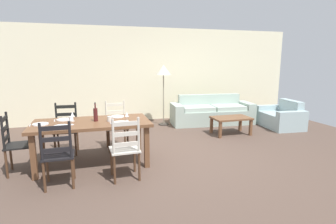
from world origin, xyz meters
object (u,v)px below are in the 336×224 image
(dining_chair_near_right, at_px, (125,149))
(coffee_table, at_px, (231,120))
(couch, at_px, (211,113))
(wine_bottle, at_px, (96,114))
(coffee_cup_primary, at_px, (109,119))
(dining_chair_far_right, at_px, (117,125))
(dining_chair_near_left, at_px, (58,155))
(dining_chair_head_west, at_px, (15,144))
(standing_lamp, at_px, (163,74))
(armchair_upholstered, at_px, (282,118))
(wine_glass_near_left, at_px, (71,118))
(coffee_cup_secondary, at_px, (71,119))
(wine_glass_near_right, at_px, (127,115))
(dining_chair_far_left, at_px, (66,128))
(dining_table, at_px, (92,127))
(wine_glass_far_left, at_px, (72,115))

(dining_chair_near_right, distance_m, coffee_table, 3.31)
(couch, bearing_deg, wine_bottle, -144.85)
(coffee_cup_primary, bearing_deg, dining_chair_far_right, 77.17)
(dining_chair_near_left, relative_size, dining_chair_head_west, 1.00)
(dining_chair_near_right, bearing_deg, standing_lamp, 65.35)
(coffee_cup_primary, height_order, armchair_upholstered, coffee_cup_primary)
(coffee_table, bearing_deg, wine_glass_near_left, -160.97)
(wine_glass_near_left, bearing_deg, coffee_cup_secondary, 95.25)
(wine_glass_near_left, distance_m, coffee_cup_primary, 0.60)
(coffee_table, bearing_deg, wine_glass_near_right, -155.99)
(coffee_cup_secondary, relative_size, armchair_upholstered, 0.07)
(dining_chair_far_left, height_order, coffee_table, dining_chair_far_left)
(wine_bottle, xyz_separation_m, wine_glass_near_left, (-0.37, -0.17, -0.01))
(coffee_cup_secondary, height_order, armchair_upholstered, coffee_cup_secondary)
(wine_bottle, bearing_deg, wine_glass_near_left, -155.42)
(dining_chair_head_west, height_order, standing_lamp, standing_lamp)
(coffee_cup_primary, height_order, coffee_cup_secondary, same)
(coffee_cup_secondary, bearing_deg, dining_chair_far_left, 102.38)
(dining_table, distance_m, dining_chair_far_left, 0.92)
(dining_chair_head_west, bearing_deg, wine_glass_far_left, 10.44)
(dining_chair_head_west, height_order, coffee_cup_secondary, dining_chair_head_west)
(dining_chair_head_west, relative_size, coffee_table, 1.07)
(dining_chair_near_right, height_order, coffee_table, dining_chair_near_right)
(coffee_cup_secondary, height_order, couch, coffee_cup_secondary)
(coffee_table, xyz_separation_m, armchair_upholstered, (1.67, 0.24, -0.11))
(dining_chair_head_west, xyz_separation_m, coffee_table, (4.37, 1.09, -0.12))
(dining_table, distance_m, dining_chair_near_right, 0.89)
(wine_glass_near_right, xyz_separation_m, standing_lamp, (1.35, 2.58, 0.55))
(wine_bottle, distance_m, coffee_table, 3.36)
(dining_chair_near_left, bearing_deg, dining_chair_head_west, 133.98)
(dining_table, bearing_deg, armchair_upholstered, 14.91)
(armchair_upholstered, bearing_deg, standing_lamp, 158.72)
(coffee_cup_secondary, bearing_deg, couch, 31.32)
(dining_chair_near_right, distance_m, wine_bottle, 0.94)
(couch, distance_m, armchair_upholstered, 1.88)
(dining_chair_near_right, bearing_deg, couch, 46.90)
(dining_chair_head_west, bearing_deg, dining_chair_near_right, -24.12)
(dining_chair_far_left, height_order, dining_chair_far_right, same)
(dining_chair_near_left, distance_m, wine_glass_near_left, 0.72)
(dining_chair_head_west, xyz_separation_m, wine_glass_far_left, (0.85, 0.16, 0.38))
(coffee_cup_secondary, distance_m, armchair_upholstered, 5.38)
(wine_glass_near_left, xyz_separation_m, coffee_cup_primary, (0.59, 0.08, -0.07))
(coffee_cup_primary, height_order, coffee_table, coffee_cup_primary)
(standing_lamp, bearing_deg, couch, -7.76)
(dining_chair_near_right, relative_size, dining_chair_far_left, 1.00)
(dining_table, height_order, dining_chair_far_left, dining_chair_far_left)
(standing_lamp, bearing_deg, coffee_cup_primary, -122.88)
(dining_chair_head_west, xyz_separation_m, coffee_cup_secondary, (0.83, 0.11, 0.32))
(dining_chair_head_west, distance_m, wine_glass_far_left, 0.95)
(dining_chair_near_right, relative_size, coffee_cup_primary, 10.67)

